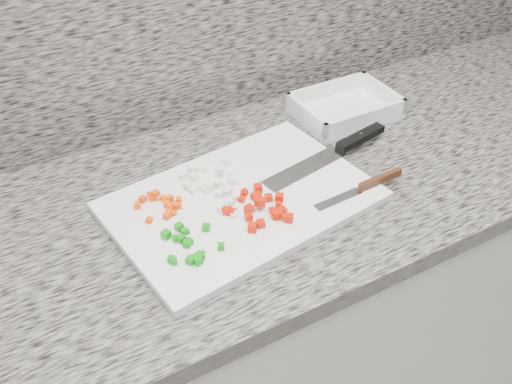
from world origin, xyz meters
The scene contains 11 objects.
cabinet centered at (0.00, 1.44, 0.43)m, with size 3.92×0.62×0.86m, color silver.
countertop centered at (0.00, 1.44, 0.88)m, with size 3.96×0.64×0.04m, color slate.
cutting_board centered at (-0.02, 1.40, 0.91)m, with size 0.49×0.33×0.02m, color white.
carrot_pile centered at (-0.16, 1.45, 0.92)m, with size 0.09×0.08×0.02m.
onion_pile centered at (-0.05, 1.47, 0.92)m, with size 0.12×0.12×0.02m.
green_pepper_pile centered at (-0.17, 1.33, 0.92)m, with size 0.10×0.11×0.01m.
red_pepper_pile centered at (-0.01, 1.35, 0.92)m, with size 0.13×0.13×0.02m.
garlic_pile centered at (-0.06, 1.38, 0.92)m, with size 0.05×0.05×0.01m.
chef_knife centered at (0.24, 1.44, 0.92)m, with size 0.34×0.09×0.02m.
paring_knife centered at (0.22, 1.31, 0.92)m, with size 0.21×0.03×0.02m.
tray centered at (0.35, 1.58, 0.92)m, with size 0.23×0.17×0.05m.
Camera 1 is at (-0.41, 0.65, 1.61)m, focal length 40.00 mm.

